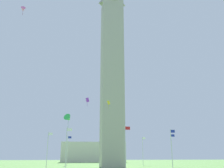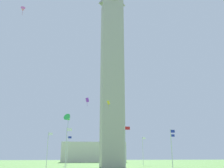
{
  "view_description": "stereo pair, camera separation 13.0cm",
  "coord_description": "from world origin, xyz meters",
  "px_view_note": "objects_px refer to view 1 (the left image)",
  "views": [
    {
      "loc": [
        -10.75,
        -66.32,
        2.77
      ],
      "look_at": [
        0.0,
        0.0,
        22.27
      ],
      "focal_mm": 39.92,
      "sensor_mm": 36.0,
      "label": 1
    },
    {
      "loc": [
        -10.63,
        -66.34,
        2.77
      ],
      "look_at": [
        0.0,
        0.0,
        22.27
      ],
      "focal_mm": 39.92,
      "sensor_mm": 36.0,
      "label": 2
    }
  ],
  "objects_px": {
    "flagpole_sw": "(66,146)",
    "kite_pink_delta": "(23,9)",
    "flagpole_se": "(68,149)",
    "flagpole_w": "(126,146)",
    "flagpole_nw": "(172,147)",
    "obelisk_monument": "(112,67)",
    "kite_purple_box": "(87,100)",
    "flagpole_ne": "(143,150)",
    "distant_building": "(93,152)",
    "flagpole_n": "(172,149)",
    "kite_yellow_box": "(109,103)",
    "flagpole_s": "(48,148)",
    "kite_green_delta": "(68,118)",
    "flagpole_e": "(104,150)"
  },
  "relations": [
    {
      "from": "obelisk_monument",
      "to": "flagpole_w",
      "type": "bearing_deg",
      "value": -89.81
    },
    {
      "from": "flagpole_s",
      "to": "flagpole_n",
      "type": "bearing_deg",
      "value": -0.0
    },
    {
      "from": "flagpole_e",
      "to": "distant_building",
      "type": "bearing_deg",
      "value": 90.28
    },
    {
      "from": "obelisk_monument",
      "to": "flagpole_ne",
      "type": "relative_size",
      "value": 6.28
    },
    {
      "from": "kite_pink_delta",
      "to": "flagpole_se",
      "type": "bearing_deg",
      "value": 75.71
    },
    {
      "from": "flagpole_n",
      "to": "flagpole_sw",
      "type": "xyz_separation_m",
      "value": [
        -28.12,
        -11.65,
        0.0
      ]
    },
    {
      "from": "flagpole_e",
      "to": "kite_green_delta",
      "type": "relative_size",
      "value": 2.69
    },
    {
      "from": "obelisk_monument",
      "to": "kite_purple_box",
      "type": "relative_size",
      "value": 28.96
    },
    {
      "from": "flagpole_nw",
      "to": "kite_purple_box",
      "type": "xyz_separation_m",
      "value": [
        -19.29,
        -1.83,
        9.72
      ]
    },
    {
      "from": "flagpole_se",
      "to": "flagpole_e",
      "type": "bearing_deg",
      "value": 22.5
    },
    {
      "from": "flagpole_sw",
      "to": "distant_building",
      "type": "distance_m",
      "value": 70.17
    },
    {
      "from": "kite_yellow_box",
      "to": "kite_green_delta",
      "type": "height_order",
      "value": "kite_yellow_box"
    },
    {
      "from": "obelisk_monument",
      "to": "flagpole_sw",
      "type": "bearing_deg",
      "value": -134.86
    },
    {
      "from": "obelisk_monument",
      "to": "flagpole_sw",
      "type": "relative_size",
      "value": 6.28
    },
    {
      "from": "flagpole_s",
      "to": "flagpole_w",
      "type": "height_order",
      "value": "same"
    },
    {
      "from": "flagpole_nw",
      "to": "obelisk_monument",
      "type": "bearing_deg",
      "value": 135.14
    },
    {
      "from": "flagpole_nw",
      "to": "kite_pink_delta",
      "type": "bearing_deg",
      "value": -159.51
    },
    {
      "from": "flagpole_nw",
      "to": "distant_building",
      "type": "relative_size",
      "value": 0.29
    },
    {
      "from": "kite_yellow_box",
      "to": "flagpole_sw",
      "type": "bearing_deg",
      "value": 148.2
    },
    {
      "from": "flagpole_n",
      "to": "kite_purple_box",
      "type": "xyz_separation_m",
      "value": [
        -24.11,
        -13.48,
        9.72
      ]
    },
    {
      "from": "obelisk_monument",
      "to": "flagpole_e",
      "type": "bearing_deg",
      "value": 89.81
    },
    {
      "from": "kite_pink_delta",
      "to": "flagpole_w",
      "type": "bearing_deg",
      "value": 19.34
    },
    {
      "from": "flagpole_ne",
      "to": "kite_yellow_box",
      "type": "distance_m",
      "value": 33.27
    },
    {
      "from": "flagpole_se",
      "to": "kite_pink_delta",
      "type": "distance_m",
      "value": 43.81
    },
    {
      "from": "flagpole_se",
      "to": "kite_yellow_box",
      "type": "relative_size",
      "value": 5.32
    },
    {
      "from": "flagpole_se",
      "to": "kite_purple_box",
      "type": "height_order",
      "value": "kite_purple_box"
    },
    {
      "from": "flagpole_ne",
      "to": "kite_yellow_box",
      "type": "xyz_separation_m",
      "value": [
        -15.14,
        -28.35,
        8.59
      ]
    },
    {
      "from": "flagpole_ne",
      "to": "kite_purple_box",
      "type": "distance_m",
      "value": 33.13
    },
    {
      "from": "flagpole_n",
      "to": "flagpole_sw",
      "type": "height_order",
      "value": "same"
    },
    {
      "from": "flagpole_n",
      "to": "flagpole_ne",
      "type": "height_order",
      "value": "same"
    },
    {
      "from": "obelisk_monument",
      "to": "flagpole_w",
      "type": "height_order",
      "value": "obelisk_monument"
    },
    {
      "from": "kite_yellow_box",
      "to": "kite_purple_box",
      "type": "distance_m",
      "value": 5.38
    },
    {
      "from": "flagpole_e",
      "to": "kite_green_delta",
      "type": "height_order",
      "value": "kite_green_delta"
    },
    {
      "from": "flagpole_w",
      "to": "distant_building",
      "type": "relative_size",
      "value": 0.29
    },
    {
      "from": "flagpole_se",
      "to": "flagpole_w",
      "type": "xyz_separation_m",
      "value": [
        11.65,
        -28.12,
        0.0
      ]
    },
    {
      "from": "flagpole_ne",
      "to": "distant_building",
      "type": "distance_m",
      "value": 47.44
    },
    {
      "from": "kite_pink_delta",
      "to": "kite_yellow_box",
      "type": "bearing_deg",
      "value": 22.23
    },
    {
      "from": "flagpole_nw",
      "to": "flagpole_n",
      "type": "bearing_deg",
      "value": 67.5
    },
    {
      "from": "flagpole_n",
      "to": "flagpole_s",
      "type": "bearing_deg",
      "value": 180.0
    },
    {
      "from": "obelisk_monument",
      "to": "flagpole_se",
      "type": "relative_size",
      "value": 6.28
    },
    {
      "from": "obelisk_monument",
      "to": "kite_green_delta",
      "type": "relative_size",
      "value": 16.88
    },
    {
      "from": "obelisk_monument",
      "to": "flagpole_s",
      "type": "height_order",
      "value": "obelisk_monument"
    },
    {
      "from": "obelisk_monument",
      "to": "flagpole_s",
      "type": "xyz_separation_m",
      "value": [
        -16.41,
        0.0,
        -22.51
      ]
    },
    {
      "from": "flagpole_sw",
      "to": "kite_pink_delta",
      "type": "height_order",
      "value": "kite_pink_delta"
    },
    {
      "from": "flagpole_ne",
      "to": "kite_purple_box",
      "type": "relative_size",
      "value": 4.62
    },
    {
      "from": "obelisk_monument",
      "to": "flagpole_s",
      "type": "distance_m",
      "value": 27.86
    },
    {
      "from": "flagpole_s",
      "to": "distant_building",
      "type": "height_order",
      "value": "distant_building"
    },
    {
      "from": "flagpole_s",
      "to": "flagpole_sw",
      "type": "xyz_separation_m",
      "value": [
        4.82,
        -11.65,
        0.0
      ]
    },
    {
      "from": "flagpole_w",
      "to": "kite_yellow_box",
      "type": "bearing_deg",
      "value": -176.17
    },
    {
      "from": "flagpole_w",
      "to": "kite_purple_box",
      "type": "distance_m",
      "value": 12.72
    }
  ]
}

